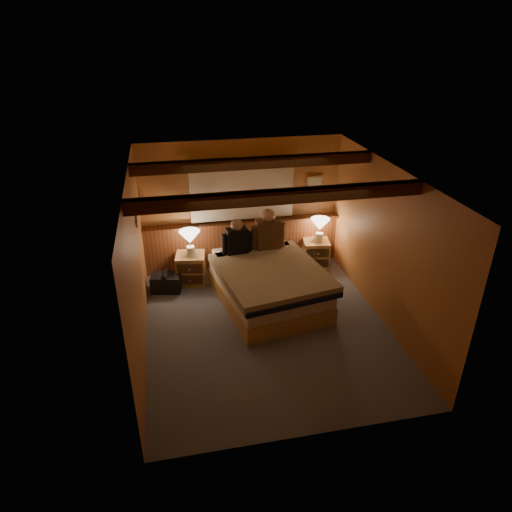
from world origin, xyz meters
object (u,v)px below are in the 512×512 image
object	(u,v)px
bed	(269,284)
lamp_left	(190,239)
person_right	(268,232)
nightstand_right	(316,253)
lamp_right	(320,226)
nightstand_left	(191,268)
duffel_bag	(166,283)
person_left	(237,239)

from	to	relation	value
bed	lamp_left	xyz separation A→B (m)	(-1.18, 0.92, 0.52)
person_right	nightstand_right	bearing A→B (deg)	18.48
bed	lamp_right	distance (m)	1.69
nightstand_left	lamp_left	world-z (taller)	lamp_left
nightstand_left	nightstand_right	distance (m)	2.37
duffel_bag	person_left	bearing A→B (deg)	5.43
lamp_left	lamp_right	world-z (taller)	lamp_left
nightstand_right	lamp_left	xyz separation A→B (m)	(-2.35, -0.19, 0.61)
nightstand_right	lamp_left	bearing A→B (deg)	-166.69
lamp_left	bed	bearing A→B (deg)	-37.94
nightstand_left	nightstand_right	world-z (taller)	nightstand_left
nightstand_right	person_right	xyz separation A→B (m)	(-1.03, -0.40, 0.71)
lamp_left	nightstand_right	bearing A→B (deg)	4.60
bed	lamp_left	world-z (taller)	lamp_left
lamp_left	person_right	xyz separation A→B (m)	(1.32, -0.21, 0.10)
lamp_right	person_right	distance (m)	1.13
lamp_left	duffel_bag	world-z (taller)	lamp_left
person_left	duffel_bag	bearing A→B (deg)	167.96
bed	nightstand_right	world-z (taller)	bed
bed	lamp_left	size ratio (longest dim) A/B	4.75
bed	person_right	bearing A→B (deg)	68.53
person_left	person_right	bearing A→B (deg)	3.13
bed	duffel_bag	distance (m)	1.81
person_right	lamp_left	bearing A→B (deg)	167.95
person_left	lamp_left	bearing A→B (deg)	152.45
bed	nightstand_right	size ratio (longest dim) A/B	4.21
nightstand_right	person_left	world-z (taller)	person_left
lamp_right	duffel_bag	distance (m)	2.94
nightstand_right	bed	bearing A→B (deg)	-127.92
lamp_right	person_left	distance (m)	1.68
bed	nightstand_left	xyz separation A→B (m)	(-1.19, 0.96, -0.08)
lamp_right	nightstand_right	bearing A→B (deg)	138.17
person_right	lamp_right	bearing A→B (deg)	16.35
person_left	duffel_bag	distance (m)	1.46
nightstand_left	lamp_left	distance (m)	0.60
bed	nightstand_left	size ratio (longest dim) A/B	4.05
person_left	person_right	xyz separation A→B (m)	(0.55, 0.09, 0.05)
lamp_left	duffel_bag	size ratio (longest dim) A/B	0.86
nightstand_right	duffel_bag	bearing A→B (deg)	-163.95
lamp_left	duffel_bag	bearing A→B (deg)	-159.52
nightstand_left	duffel_bag	bearing A→B (deg)	-145.92
lamp_left	lamp_right	xyz separation A→B (m)	(2.38, 0.16, -0.03)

